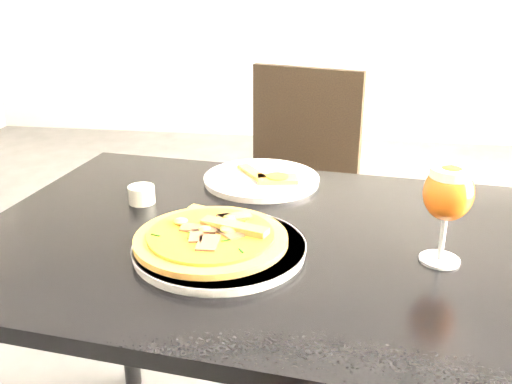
# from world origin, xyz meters

# --- Properties ---
(dining_table) EXTENTS (1.29, 0.93, 0.75)m
(dining_table) POSITION_xyz_m (0.12, -0.30, 0.66)
(dining_table) COLOR black
(dining_table) RESTS_ON ground
(chair_far) EXTENTS (0.53, 0.53, 0.92)m
(chair_far) POSITION_xyz_m (0.09, 0.56, 0.51)
(chair_far) COLOR black
(chair_far) RESTS_ON ground
(plate_main) EXTENTS (0.43, 0.43, 0.02)m
(plate_main) POSITION_xyz_m (0.02, -0.38, 0.76)
(plate_main) COLOR silver
(plate_main) RESTS_ON dining_table
(pizza) EXTENTS (0.28, 0.28, 0.03)m
(pizza) POSITION_xyz_m (0.01, -0.38, 0.78)
(pizza) COLOR olive
(pizza) RESTS_ON plate_main
(plate_second) EXTENTS (0.31, 0.31, 0.01)m
(plate_second) POSITION_xyz_m (0.05, -0.01, 0.76)
(plate_second) COLOR silver
(plate_second) RESTS_ON dining_table
(crust_scraps) EXTENTS (0.16, 0.13, 0.01)m
(crust_scraps) POSITION_xyz_m (0.07, -0.02, 0.77)
(crust_scraps) COLOR olive
(crust_scraps) RESTS_ON plate_second
(loose_crust) EXTENTS (0.11, 0.06, 0.01)m
(loose_crust) POSITION_xyz_m (-0.03, -0.21, 0.75)
(loose_crust) COLOR olive
(loose_crust) RESTS_ON dining_table
(sauce_cup) EXTENTS (0.06, 0.06, 0.04)m
(sauce_cup) POSITION_xyz_m (-0.19, -0.18, 0.77)
(sauce_cup) COLOR beige
(sauce_cup) RESTS_ON dining_table
(beer_glass) EXTENTS (0.09, 0.09, 0.18)m
(beer_glass) POSITION_xyz_m (0.42, -0.36, 0.88)
(beer_glass) COLOR silver
(beer_glass) RESTS_ON dining_table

